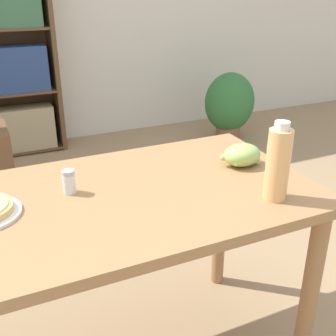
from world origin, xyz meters
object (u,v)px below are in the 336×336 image
object	(u,v)px
salt_shaker	(69,182)
potted_plant_floor	(229,104)
grape_bunch	(242,155)
drink_bottle	(278,164)
bookshelf	(11,66)

from	to	relation	value
salt_shaker	potted_plant_floor	world-z (taller)	salt_shaker
grape_bunch	potted_plant_floor	xyz separation A→B (m)	(1.22, 1.97, -0.45)
potted_plant_floor	grape_bunch	bearing A→B (deg)	-121.81
drink_bottle	bookshelf	xyz separation A→B (m)	(-0.51, 2.71, -0.13)
drink_bottle	potted_plant_floor	size ratio (longest dim) A/B	0.40
drink_bottle	bookshelf	distance (m)	2.76
grape_bunch	drink_bottle	size ratio (longest dim) A/B	0.61
drink_bottle	bookshelf	bearing A→B (deg)	100.58
salt_shaker	drink_bottle	bearing A→B (deg)	-27.82
drink_bottle	salt_shaker	world-z (taller)	drink_bottle
salt_shaker	potted_plant_floor	size ratio (longest dim) A/B	0.13
grape_bunch	salt_shaker	distance (m)	0.62
bookshelf	potted_plant_floor	distance (m)	1.89
drink_bottle	grape_bunch	bearing A→B (deg)	79.10
grape_bunch	drink_bottle	bearing A→B (deg)	-100.90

